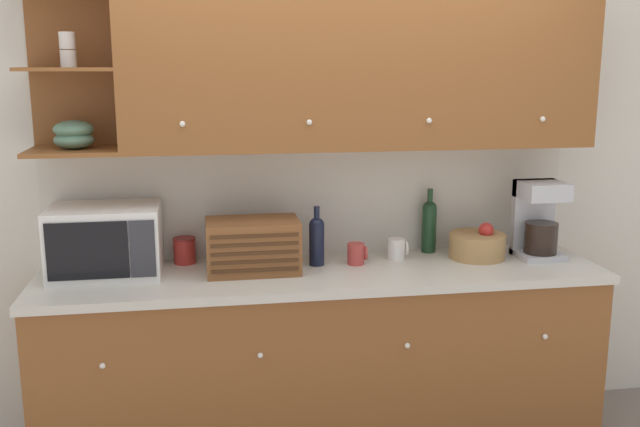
{
  "coord_description": "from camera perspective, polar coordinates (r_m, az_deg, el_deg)",
  "views": [
    {
      "loc": [
        -0.56,
        -3.57,
        1.89
      ],
      "look_at": [
        0.0,
        -0.22,
        1.17
      ],
      "focal_mm": 40.0,
      "sensor_mm": 36.0,
      "label": 1
    }
  ],
  "objects": [
    {
      "name": "second_wine_bottle",
      "position": [
        3.49,
        -0.27,
        -2.02
      ],
      "size": [
        0.07,
        0.07,
        0.3
      ],
      "color": "black",
      "rests_on": "counter_unit"
    },
    {
      "name": "wine_bottle",
      "position": [
        3.77,
        8.73,
        -0.81
      ],
      "size": [
        0.08,
        0.08,
        0.34
      ],
      "color": "#19381E",
      "rests_on": "counter_unit"
    },
    {
      "name": "fruit_basket",
      "position": [
        3.72,
        12.49,
        -2.48
      ],
      "size": [
        0.28,
        0.28,
        0.19
      ],
      "color": "#A87F4C",
      "rests_on": "counter_unit"
    },
    {
      "name": "backsplash_panel",
      "position": [
        3.67,
        -0.54,
        1.11
      ],
      "size": [
        2.69,
        0.01,
        0.57
      ],
      "color": "beige",
      "rests_on": "counter_unit"
    },
    {
      "name": "microwave",
      "position": [
        3.47,
        -16.78,
        -2.1
      ],
      "size": [
        0.5,
        0.37,
        0.33
      ],
      "color": "silver",
      "rests_on": "counter_unit"
    },
    {
      "name": "mug",
      "position": [
        3.63,
        6.17,
        -2.83
      ],
      "size": [
        0.1,
        0.09,
        0.11
      ],
      "color": "silver",
      "rests_on": "counter_unit"
    },
    {
      "name": "ground_plane",
      "position": [
        4.08,
        -0.52,
        -15.72
      ],
      "size": [
        24.0,
        24.0,
        0.0
      ],
      "primitive_type": "plane",
      "color": "slate"
    },
    {
      "name": "mug_blue_second",
      "position": [
        3.53,
        2.93,
        -3.23
      ],
      "size": [
        0.1,
        0.08,
        0.11
      ],
      "color": "#B73D38",
      "rests_on": "counter_unit"
    },
    {
      "name": "counter_unit",
      "position": [
        3.6,
        0.25,
        -11.5
      ],
      "size": [
        2.71,
        0.65,
        0.92
      ],
      "color": "brown",
      "rests_on": "ground_plane"
    },
    {
      "name": "bread_box",
      "position": [
        3.4,
        -5.4,
        -2.59
      ],
      "size": [
        0.44,
        0.28,
        0.25
      ],
      "color": "brown",
      "rests_on": "counter_unit"
    },
    {
      "name": "storage_canister",
      "position": [
        3.6,
        -10.78,
        -2.92
      ],
      "size": [
        0.11,
        0.11,
        0.13
      ],
      "color": "#B22D28",
      "rests_on": "counter_unit"
    },
    {
      "name": "coffee_maker",
      "position": [
        3.79,
        17.08,
        -0.44
      ],
      "size": [
        0.22,
        0.22,
        0.39
      ],
      "color": "#B7B7BC",
      "rests_on": "counter_unit"
    },
    {
      "name": "wall_back",
      "position": [
        3.69,
        -0.63,
        2.7
      ],
      "size": [
        5.09,
        0.06,
        2.6
      ],
      "color": "beige",
      "rests_on": "ground_plane"
    },
    {
      "name": "upper_cabinets",
      "position": [
        3.47,
        2.7,
        11.71
      ],
      "size": [
        2.69,
        0.37,
        0.79
      ],
      "color": "brown",
      "rests_on": "backsplash_panel"
    }
  ]
}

